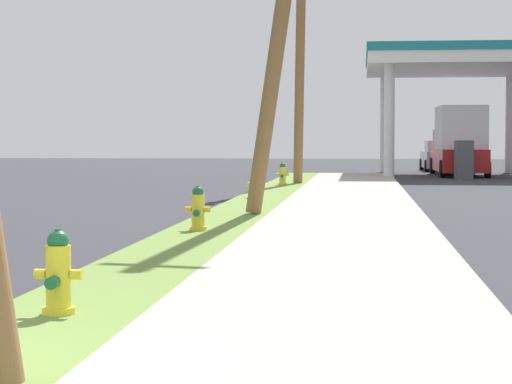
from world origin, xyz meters
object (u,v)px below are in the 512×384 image
object	(u,v)px
fire_hydrant_third	(256,185)
car_silver_by_near_pump	(441,157)
fire_hydrant_fourth	(282,175)
utility_pole_background	(300,29)
truck_red_at_forecourt	(459,143)
fire_hydrant_second	(198,211)
fire_hydrant_nearest	(58,277)

from	to	relation	value
fire_hydrant_third	car_silver_by_near_pump	world-z (taller)	car_silver_by_near_pump
fire_hydrant_fourth	utility_pole_background	bearing A→B (deg)	53.35
fire_hydrant_third	truck_red_at_forecourt	distance (m)	21.21
truck_red_at_forecourt	fire_hydrant_second	bearing A→B (deg)	-103.51
fire_hydrant_fourth	truck_red_at_forecourt	bearing A→B (deg)	60.70
fire_hydrant_second	fire_hydrant_fourth	size ratio (longest dim) A/B	1.00
fire_hydrant_nearest	fire_hydrant_fourth	size ratio (longest dim) A/B	1.00
fire_hydrant_nearest	truck_red_at_forecourt	distance (m)	38.44
fire_hydrant_fourth	truck_red_at_forecourt	distance (m)	14.37
utility_pole_background	truck_red_at_forecourt	world-z (taller)	utility_pole_background
fire_hydrant_third	fire_hydrant_fourth	xyz separation A→B (m)	(0.13, 7.45, 0.00)
fire_hydrant_second	car_silver_by_near_pump	world-z (taller)	car_silver_by_near_pump
truck_red_at_forecourt	fire_hydrant_third	bearing A→B (deg)	-109.69
fire_hydrant_fourth	fire_hydrant_third	bearing A→B (deg)	-90.98
fire_hydrant_nearest	fire_hydrant_third	world-z (taller)	same
fire_hydrant_nearest	fire_hydrant_third	bearing A→B (deg)	90.43
fire_hydrant_nearest	fire_hydrant_fourth	bearing A→B (deg)	90.01
fire_hydrant_nearest	car_silver_by_near_pump	distance (m)	45.51
fire_hydrant_nearest	fire_hydrant_fourth	world-z (taller)	same
fire_hydrant_nearest	fire_hydrant_second	world-z (taller)	same
fire_hydrant_nearest	truck_red_at_forecourt	world-z (taller)	truck_red_at_forecourt
fire_hydrant_third	fire_hydrant_fourth	distance (m)	7.45
fire_hydrant_second	fire_hydrant_third	size ratio (longest dim) A/B	1.00
fire_hydrant_fourth	utility_pole_background	world-z (taller)	utility_pole_background
car_silver_by_near_pump	fire_hydrant_second	bearing A→B (deg)	-100.58
fire_hydrant_fourth	car_silver_by_near_pump	bearing A→B (deg)	71.02
fire_hydrant_nearest	fire_hydrant_third	xyz separation A→B (m)	(-0.13, 17.83, 0.00)
fire_hydrant_nearest	utility_pole_background	world-z (taller)	utility_pole_background
fire_hydrant_nearest	car_silver_by_near_pump	size ratio (longest dim) A/B	0.16
fire_hydrant_nearest	truck_red_at_forecourt	size ratio (longest dim) A/B	0.12
utility_pole_background	car_silver_by_near_pump	xyz separation A→B (m)	(6.23, 18.98, -4.68)
fire_hydrant_second	utility_pole_background	size ratio (longest dim) A/B	0.07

